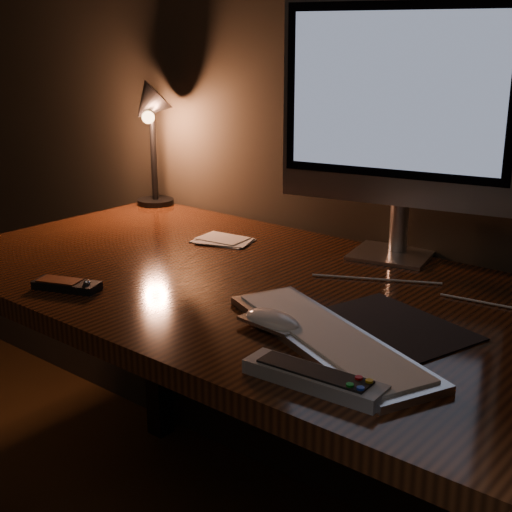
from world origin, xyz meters
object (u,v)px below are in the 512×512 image
Objects in this scene: keyboard at (327,337)px; tv_remote at (314,378)px; monitor at (398,110)px; desk_lamp at (150,123)px; desk at (310,340)px; media_remote at (67,285)px; mouse at (272,323)px.

keyboard is 0.15m from tv_remote.
monitor is 1.19× the size of keyboard.
monitor is 0.59m from keyboard.
tv_remote is at bearing -20.30° from desk_lamp.
monitor reaches higher than desk_lamp.
keyboard is at bearing -15.81° from desk_lamp.
tv_remote is (0.26, -0.36, 0.14)m from desk.
media_remote reaches higher than desk.
media_remote is at bearing 173.84° from tv_remote.
tv_remote is at bearing -23.40° from media_remote.
monitor is at bearing 101.39° from mouse.
keyboard is 4.06× the size of mouse.
monitor reaches higher than keyboard.
monitor is at bearing 105.91° from tv_remote.
desk_lamp is at bearing 176.41° from keyboard.
desk is 0.47m from tv_remote.
tv_remote reaches higher than keyboard.
monitor reaches higher than media_remote.
keyboard is at bearing -9.23° from media_remote.
keyboard is 0.54m from media_remote.
desk_lamp reaches higher than tv_remote.
keyboard is 1.28× the size of desk_lamp.
desk_lamp is (-0.72, 0.23, 0.37)m from desk.
mouse is at bearing -8.18° from media_remote.
desk is 0.29m from mouse.
desk is 0.51m from monitor.
keyboard is at bearing -84.51° from monitor.
monitor is 3.89× the size of media_remote.
mouse is 0.32× the size of desk_lamp.
tv_remote is at bearing -30.19° from mouse.
desk is 14.35× the size of mouse.
media_remote reaches higher than keyboard.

